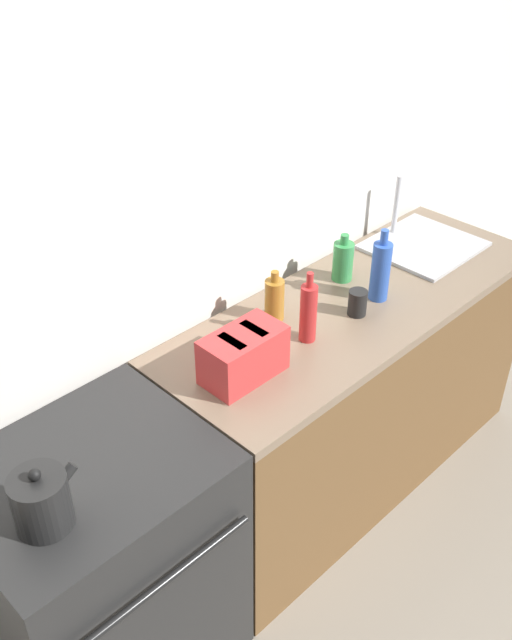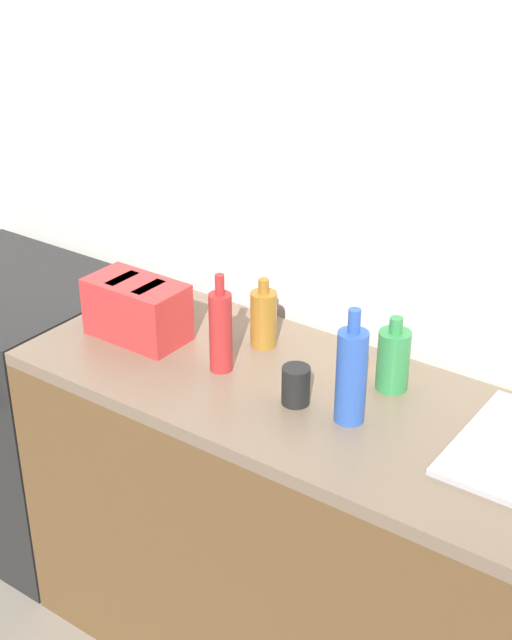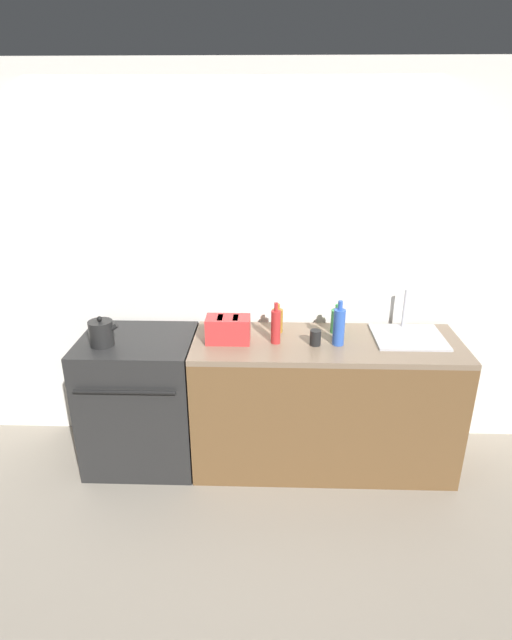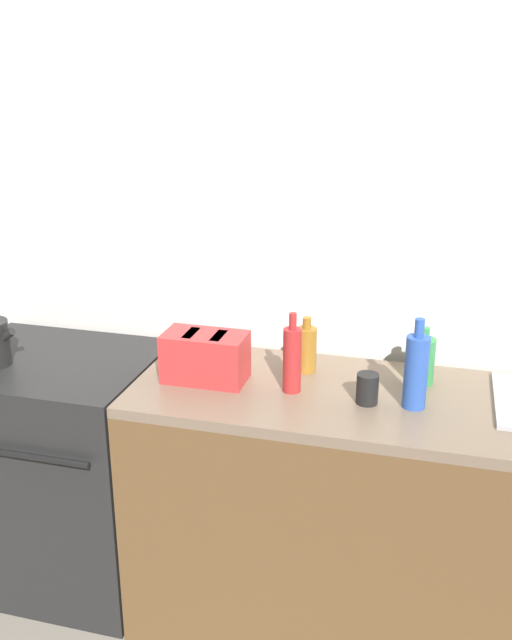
{
  "view_description": "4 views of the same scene",
  "coord_description": "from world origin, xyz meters",
  "px_view_note": "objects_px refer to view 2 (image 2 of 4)",
  "views": [
    {
      "loc": [
        -1.29,
        -1.05,
        2.42
      ],
      "look_at": [
        0.13,
        0.38,
        1.03
      ],
      "focal_mm": 40.0,
      "sensor_mm": 36.0,
      "label": 1
    },
    {
      "loc": [
        1.55,
        -1.33,
        2.11
      ],
      "look_at": [
        0.32,
        0.39,
        1.04
      ],
      "focal_mm": 50.0,
      "sensor_mm": 36.0,
      "label": 2
    },
    {
      "loc": [
        0.25,
        -2.63,
        2.27
      ],
      "look_at": [
        0.16,
        0.35,
        1.05
      ],
      "focal_mm": 28.0,
      "sensor_mm": 36.0,
      "label": 3
    },
    {
      "loc": [
        0.73,
        -1.82,
        1.94
      ],
      "look_at": [
        0.14,
        0.35,
        1.14
      ],
      "focal_mm": 40.0,
      "sensor_mm": 36.0,
      "label": 4
    }
  ],
  "objects_px": {
    "bottle_blue": "(351,375)",
    "bottle_amber": "(263,318)",
    "bottle_green": "(393,359)",
    "cup_black": "(296,385)",
    "toaster": "(137,309)",
    "bottle_red": "(221,331)",
    "stove": "(19,401)"
  },
  "relations": [
    {
      "from": "stove",
      "to": "bottle_green",
      "type": "bearing_deg",
      "value": 6.33
    },
    {
      "from": "bottle_green",
      "to": "bottle_amber",
      "type": "distance_m",
      "value": 0.4
    },
    {
      "from": "stove",
      "to": "bottle_blue",
      "type": "distance_m",
      "value": 1.43
    },
    {
      "from": "bottle_amber",
      "to": "toaster",
      "type": "bearing_deg",
      "value": -152.57
    },
    {
      "from": "cup_black",
      "to": "bottle_amber",
      "type": "bearing_deg",
      "value": 140.11
    },
    {
      "from": "toaster",
      "to": "bottle_amber",
      "type": "relative_size",
      "value": 1.41
    },
    {
      "from": "bottle_blue",
      "to": "bottle_amber",
      "type": "relative_size",
      "value": 1.48
    },
    {
      "from": "bottle_amber",
      "to": "bottle_red",
      "type": "height_order",
      "value": "bottle_red"
    },
    {
      "from": "toaster",
      "to": "bottle_red",
      "type": "relative_size",
      "value": 1.03
    },
    {
      "from": "stove",
      "to": "cup_black",
      "type": "height_order",
      "value": "cup_black"
    },
    {
      "from": "toaster",
      "to": "cup_black",
      "type": "distance_m",
      "value": 0.56
    },
    {
      "from": "toaster",
      "to": "bottle_blue",
      "type": "xyz_separation_m",
      "value": [
        0.7,
        -0.02,
        0.04
      ]
    },
    {
      "from": "bottle_green",
      "to": "bottle_amber",
      "type": "bearing_deg",
      "value": -179.51
    },
    {
      "from": "toaster",
      "to": "bottle_red",
      "type": "height_order",
      "value": "bottle_red"
    },
    {
      "from": "stove",
      "to": "bottle_green",
      "type": "relative_size",
      "value": 4.64
    },
    {
      "from": "bottle_green",
      "to": "bottle_blue",
      "type": "bearing_deg",
      "value": -93.87
    },
    {
      "from": "bottle_amber",
      "to": "cup_black",
      "type": "distance_m",
      "value": 0.31
    },
    {
      "from": "bottle_green",
      "to": "cup_black",
      "type": "relative_size",
      "value": 2.0
    },
    {
      "from": "bottle_blue",
      "to": "bottle_red",
      "type": "bearing_deg",
      "value": 178.28
    },
    {
      "from": "toaster",
      "to": "bottle_green",
      "type": "bearing_deg",
      "value": 13.22
    },
    {
      "from": "bottle_green",
      "to": "bottle_amber",
      "type": "xyz_separation_m",
      "value": [
        -0.4,
        -0.0,
        0.0
      ]
    },
    {
      "from": "bottle_blue",
      "to": "cup_black",
      "type": "distance_m",
      "value": 0.16
    },
    {
      "from": "bottle_red",
      "to": "stove",
      "type": "bearing_deg",
      "value": 178.01
    },
    {
      "from": "toaster",
      "to": "cup_black",
      "type": "height_order",
      "value": "toaster"
    },
    {
      "from": "bottle_red",
      "to": "toaster",
      "type": "bearing_deg",
      "value": 177.94
    },
    {
      "from": "bottle_blue",
      "to": "bottle_red",
      "type": "distance_m",
      "value": 0.4
    },
    {
      "from": "bottle_green",
      "to": "bottle_red",
      "type": "xyz_separation_m",
      "value": [
        -0.41,
        -0.18,
        0.03
      ]
    },
    {
      "from": "toaster",
      "to": "bottle_amber",
      "type": "bearing_deg",
      "value": 27.43
    },
    {
      "from": "stove",
      "to": "toaster",
      "type": "relative_size",
      "value": 3.29
    },
    {
      "from": "stove",
      "to": "bottle_red",
      "type": "xyz_separation_m",
      "value": [
        0.91,
        -0.03,
        0.57
      ]
    },
    {
      "from": "bottle_green",
      "to": "bottle_amber",
      "type": "height_order",
      "value": "same"
    },
    {
      "from": "toaster",
      "to": "bottle_red",
      "type": "distance_m",
      "value": 0.31
    }
  ]
}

